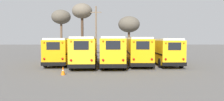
# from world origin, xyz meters

# --- Properties ---
(ground_plane) EXTENTS (160.00, 160.00, 0.00)m
(ground_plane) POSITION_xyz_m (0.00, 0.00, 0.00)
(ground_plane) COLOR #5B5956
(school_bus_0) EXTENTS (2.86, 9.53, 3.11)m
(school_bus_0) POSITION_xyz_m (-6.12, 0.73, 1.69)
(school_bus_0) COLOR #E5A00C
(school_bus_0) RESTS_ON ground
(school_bus_1) EXTENTS (2.92, 9.68, 3.25)m
(school_bus_1) POSITION_xyz_m (-3.06, -1.09, 1.77)
(school_bus_1) COLOR yellow
(school_bus_1) RESTS_ON ground
(school_bus_2) EXTENTS (2.63, 10.33, 3.28)m
(school_bus_2) POSITION_xyz_m (0.00, -0.79, 1.79)
(school_bus_2) COLOR yellow
(school_bus_2) RESTS_ON ground
(school_bus_3) EXTENTS (2.66, 10.95, 3.22)m
(school_bus_3) POSITION_xyz_m (3.06, 0.76, 1.74)
(school_bus_3) COLOR #EAAA0F
(school_bus_3) RESTS_ON ground
(school_bus_4) EXTENTS (2.48, 10.52, 3.07)m
(school_bus_4) POSITION_xyz_m (6.12, 0.80, 1.68)
(school_bus_4) COLOR yellow
(school_bus_4) RESTS_ON ground
(utility_pole) EXTENTS (1.80, 0.28, 8.33)m
(utility_pole) POSITION_xyz_m (-2.52, 10.26, 4.33)
(utility_pole) COLOR #75604C
(utility_pole) RESTS_ON ground
(bare_tree_0) EXTENTS (4.15, 4.15, 7.33)m
(bare_tree_0) POSITION_xyz_m (3.44, 16.51, 5.72)
(bare_tree_0) COLOR brown
(bare_tree_0) RESTS_ON ground
(bare_tree_1) EXTENTS (3.36, 3.36, 8.91)m
(bare_tree_1) POSITION_xyz_m (-4.88, 11.03, 7.46)
(bare_tree_1) COLOR #473323
(bare_tree_1) RESTS_ON ground
(bare_tree_2) EXTENTS (3.48, 3.48, 8.29)m
(bare_tree_2) POSITION_xyz_m (-9.15, 14.42, 6.87)
(bare_tree_2) COLOR brown
(bare_tree_2) RESTS_ON ground
(fence_line) EXTENTS (20.31, 0.06, 1.42)m
(fence_line) POSITION_xyz_m (-0.00, 7.44, 0.99)
(fence_line) COLOR #939399
(fence_line) RESTS_ON ground
(traffic_cone) EXTENTS (0.36, 0.36, 0.72)m
(traffic_cone) POSITION_xyz_m (-4.22, -7.39, 0.36)
(traffic_cone) COLOR orange
(traffic_cone) RESTS_ON ground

